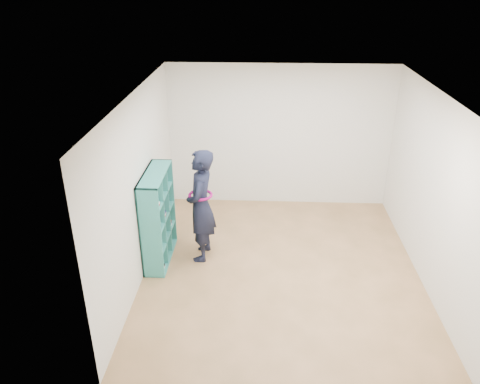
{
  "coord_description": "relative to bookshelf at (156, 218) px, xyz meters",
  "views": [
    {
      "loc": [
        -0.32,
        -5.79,
        4.03
      ],
      "look_at": [
        -0.62,
        0.3,
        1.11
      ],
      "focal_mm": 35.0,
      "sensor_mm": 36.0,
      "label": 1
    }
  ],
  "objects": [
    {
      "name": "wall_right",
      "position": [
        3.86,
        -0.22,
        0.61
      ],
      "size": [
        0.02,
        4.5,
        2.6
      ],
      "primitive_type": "cube",
      "color": "silver",
      "rests_on": "floor"
    },
    {
      "name": "wall_left",
      "position": [
        -0.14,
        -0.22,
        0.61
      ],
      "size": [
        0.02,
        4.5,
        2.6
      ],
      "primitive_type": "cube",
      "color": "silver",
      "rests_on": "floor"
    },
    {
      "name": "smartphone",
      "position": [
        0.51,
        0.19,
        0.3
      ],
      "size": [
        0.02,
        0.11,
        0.14
      ],
      "rotation": [
        0.38,
        0.0,
        0.07
      ],
      "color": "silver",
      "rests_on": "person"
    },
    {
      "name": "wall_front",
      "position": [
        1.86,
        -2.47,
        0.61
      ],
      "size": [
        4.0,
        0.02,
        2.6
      ],
      "primitive_type": "cube",
      "color": "silver",
      "rests_on": "floor"
    },
    {
      "name": "ceiling",
      "position": [
        1.86,
        -0.22,
        1.91
      ],
      "size": [
        4.5,
        4.5,
        0.0
      ],
      "primitive_type": "plane",
      "color": "white",
      "rests_on": "wall_back"
    },
    {
      "name": "bookshelf",
      "position": [
        0.0,
        0.0,
        0.0
      ],
      "size": [
        0.31,
        1.06,
        1.42
      ],
      "color": "teal",
      "rests_on": "floor"
    },
    {
      "name": "person",
      "position": [
        0.66,
        0.08,
        0.18
      ],
      "size": [
        0.45,
        0.66,
        1.74
      ],
      "rotation": [
        0.0,
        0.0,
        -1.63
      ],
      "color": "black",
      "rests_on": "floor"
    },
    {
      "name": "wall_back",
      "position": [
        1.86,
        2.03,
        0.61
      ],
      "size": [
        4.0,
        0.02,
        2.6
      ],
      "primitive_type": "cube",
      "color": "silver",
      "rests_on": "floor"
    },
    {
      "name": "floor",
      "position": [
        1.86,
        -0.22,
        -0.69
      ],
      "size": [
        4.5,
        4.5,
        0.0
      ],
      "primitive_type": "plane",
      "color": "olive",
      "rests_on": "ground"
    }
  ]
}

